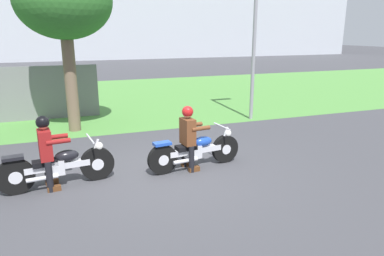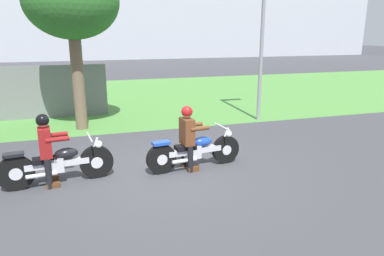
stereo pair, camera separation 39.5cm
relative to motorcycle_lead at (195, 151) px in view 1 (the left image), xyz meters
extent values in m
plane|color=#424247|center=(-0.69, -0.04, -0.39)|extent=(120.00, 120.00, 0.00)
cube|color=#549342|center=(-0.69, 9.25, -0.39)|extent=(60.00, 12.00, 0.01)
cylinder|color=black|center=(0.75, 0.09, -0.07)|extent=(0.64, 0.20, 0.63)
cylinder|color=silver|center=(0.75, 0.09, -0.07)|extent=(0.24, 0.17, 0.22)
cylinder|color=black|center=(-0.77, -0.09, -0.07)|extent=(0.64, 0.20, 0.63)
cylinder|color=silver|center=(-0.77, -0.09, -0.07)|extent=(0.24, 0.17, 0.22)
cube|color=silver|center=(-0.01, 0.00, 0.01)|extent=(1.23, 0.29, 0.12)
cube|color=silver|center=(-0.06, 0.00, -0.01)|extent=(0.35, 0.28, 0.28)
ellipsoid|color=#1E47B2|center=(0.17, 0.02, 0.19)|extent=(0.47, 0.29, 0.22)
cube|color=black|center=(-0.23, -0.02, 0.11)|extent=(0.47, 0.29, 0.10)
cube|color=#1E47B2|center=(-0.77, -0.09, 0.27)|extent=(0.38, 0.24, 0.06)
cylinder|color=silver|center=(0.70, 0.09, 0.18)|extent=(0.26, 0.08, 0.53)
cylinder|color=silver|center=(0.65, 0.08, 0.47)|extent=(0.11, 0.66, 0.04)
sphere|color=white|center=(0.81, 0.10, 0.29)|extent=(0.16, 0.16, 0.16)
cylinder|color=silver|center=(-0.29, -0.17, -0.13)|extent=(0.56, 0.15, 0.08)
cylinder|color=black|center=(-0.21, 0.16, -0.11)|extent=(0.12, 0.12, 0.57)
cube|color=#593319|center=(-0.15, 0.17, -0.34)|extent=(0.25, 0.13, 0.10)
cylinder|color=black|center=(-0.16, -0.20, -0.11)|extent=(0.12, 0.12, 0.57)
cube|color=#593319|center=(-0.10, -0.19, -0.34)|extent=(0.25, 0.13, 0.10)
cube|color=brown|center=(-0.19, -0.02, 0.46)|extent=(0.26, 0.40, 0.56)
cylinder|color=brown|center=(0.01, 0.18, 0.54)|extent=(0.43, 0.14, 0.09)
cylinder|color=brown|center=(0.05, -0.16, 0.54)|extent=(0.43, 0.14, 0.09)
sphere|color=#D8A884|center=(-0.19, -0.02, 0.86)|extent=(0.20, 0.20, 0.20)
sphere|color=#B21919|center=(-0.19, -0.02, 0.89)|extent=(0.24, 0.24, 0.24)
cylinder|color=black|center=(-2.07, 0.09, -0.05)|extent=(0.68, 0.20, 0.67)
cylinder|color=silver|center=(-2.07, 0.09, -0.05)|extent=(0.25, 0.17, 0.23)
cylinder|color=black|center=(-3.53, -0.09, -0.05)|extent=(0.68, 0.20, 0.67)
cylinder|color=silver|center=(-3.53, -0.09, -0.05)|extent=(0.25, 0.17, 0.23)
cube|color=silver|center=(-2.80, 0.00, 0.03)|extent=(1.19, 0.28, 0.12)
cube|color=silver|center=(-2.85, -0.01, 0.01)|extent=(0.35, 0.28, 0.28)
ellipsoid|color=black|center=(-2.62, 0.02, 0.21)|extent=(0.47, 0.29, 0.22)
cube|color=black|center=(-3.02, -0.03, 0.13)|extent=(0.47, 0.29, 0.10)
cube|color=black|center=(-3.53, -0.09, 0.31)|extent=(0.38, 0.24, 0.06)
cylinder|color=silver|center=(-2.12, 0.08, 0.20)|extent=(0.26, 0.08, 0.53)
cylinder|color=silver|center=(-2.17, 0.07, 0.49)|extent=(0.11, 0.66, 0.04)
sphere|color=white|center=(-2.01, 0.09, 0.31)|extent=(0.16, 0.16, 0.16)
cylinder|color=silver|center=(-3.08, -0.18, -0.11)|extent=(0.56, 0.15, 0.08)
cylinder|color=black|center=(-3.00, 0.16, -0.10)|extent=(0.12, 0.12, 0.58)
cube|color=#593319|center=(-2.94, 0.16, -0.34)|extent=(0.25, 0.13, 0.10)
cylinder|color=black|center=(-2.96, -0.20, -0.10)|extent=(0.12, 0.12, 0.58)
cube|color=#593319|center=(-2.90, -0.19, -0.34)|extent=(0.25, 0.13, 0.10)
cube|color=maroon|center=(-2.98, -0.02, 0.48)|extent=(0.26, 0.40, 0.56)
cylinder|color=maroon|center=(-2.78, 0.17, 0.56)|extent=(0.43, 0.14, 0.09)
cylinder|color=maroon|center=(-2.74, -0.17, 0.56)|extent=(0.43, 0.14, 0.09)
sphere|color=#D8A884|center=(-2.98, -0.02, 0.88)|extent=(0.20, 0.20, 0.20)
sphere|color=black|center=(-2.98, -0.02, 0.91)|extent=(0.24, 0.24, 0.24)
cylinder|color=brown|center=(-2.35, 4.10, 1.01)|extent=(0.35, 0.35, 2.79)
ellipsoid|color=#2D6B28|center=(-2.35, 4.10, 3.33)|extent=(2.66, 2.66, 2.13)
cylinder|color=gray|center=(3.38, 3.58, 2.29)|extent=(0.12, 0.12, 5.37)
camera|label=1|loc=(-2.56, -6.77, 2.48)|focal=32.99mm
camera|label=2|loc=(-2.18, -6.89, 2.48)|focal=32.99mm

